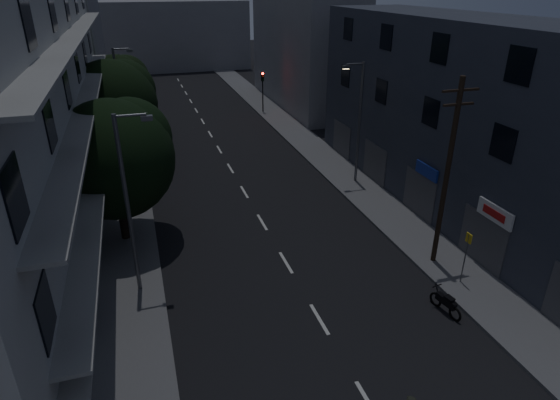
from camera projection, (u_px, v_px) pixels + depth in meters
ground at (229, 166)px, 35.38m from camera, size 160.00×160.00×0.00m
sidewalk_left at (126, 176)px, 33.33m from camera, size 3.00×90.00×0.15m
sidewalk_right at (321, 155)px, 37.37m from camera, size 3.00×90.00×0.15m
lane_markings at (215, 141)px, 40.78m from camera, size 0.15×60.50×0.01m
building_left at (13, 108)px, 23.14m from camera, size 7.00×36.00×14.00m
building_right at (469, 120)px, 26.76m from camera, size 6.19×28.00×11.00m
building_far_left at (67, 31)px, 48.62m from camera, size 6.00×20.00×16.00m
building_far_right at (303, 44)px, 50.53m from camera, size 6.00×20.00×13.00m
building_far_end at (168, 36)px, 72.13m from camera, size 24.00×8.00×10.00m
tree_near at (114, 155)px, 23.36m from camera, size 6.08×6.08×7.50m
tree_mid at (113, 101)px, 33.11m from camera, size 6.29×6.29×7.74m
tree_far at (118, 85)px, 40.59m from camera, size 5.61×5.61×6.93m
traffic_signal_far_right at (263, 84)px, 48.18m from camera, size 0.28×0.37×4.10m
traffic_signal_far_left at (130, 89)px, 45.81m from camera, size 0.28×0.37×4.10m
street_lamp_left_near at (129, 198)px, 19.27m from camera, size 1.51×0.25×8.00m
street_lamp_right at (358, 118)px, 30.55m from camera, size 1.51×0.25×8.00m
street_lamp_left_far at (121, 95)px, 36.68m from camera, size 1.51×0.25×8.00m
utility_pole at (447, 172)px, 21.24m from camera, size 1.80×0.24×9.00m
bus_stop_sign at (467, 249)px, 20.83m from camera, size 0.06×0.35×2.52m
motorcycle at (446, 303)px, 19.64m from camera, size 0.56×1.74×1.12m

